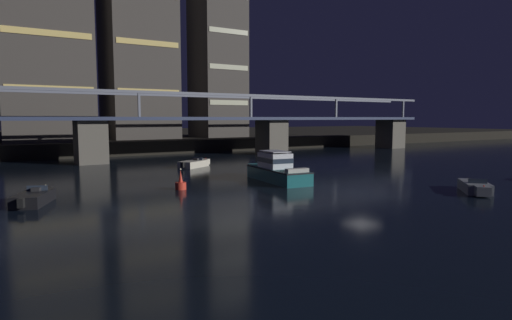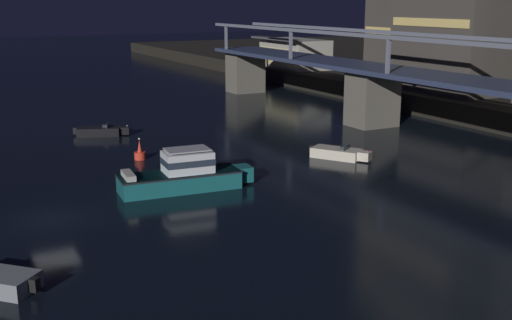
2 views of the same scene
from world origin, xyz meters
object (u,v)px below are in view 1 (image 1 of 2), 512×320
object	(u,v)px
tower_central	(137,24)
speedboat_mid_left	(475,187)
speedboat_near_center	(195,164)
channel_buoy	(181,184)
tower_west_tall	(42,13)
cabin_cruiser_near_left	(276,170)
speedboat_mid_center	(34,198)
tower_east_tall	(217,52)
river_bridge	(191,129)

from	to	relation	value
tower_central	speedboat_mid_left	world-z (taller)	tower_central
speedboat_near_center	channel_buoy	size ratio (longest dim) A/B	2.73
tower_west_tall	cabin_cruiser_near_left	distance (m)	49.37
cabin_cruiser_near_left	speedboat_mid_center	world-z (taller)	cabin_cruiser_near_left
tower_east_tall	speedboat_mid_center	xyz separation A→B (m)	(-35.29, -43.57, -18.23)
tower_west_tall	tower_central	size ratio (longest dim) A/B	0.98
tower_west_tall	speedboat_mid_left	xyz separation A→B (m)	(25.33, -55.33, -21.50)
tower_west_tall	speedboat_mid_left	size ratio (longest dim) A/B	9.00
speedboat_mid_left	channel_buoy	xyz separation A→B (m)	(-19.46, 13.28, 0.06)
tower_central	speedboat_near_center	xyz separation A→B (m)	(-2.11, -30.15, -22.00)
cabin_cruiser_near_left	tower_west_tall	bearing A→B (deg)	110.01
speedboat_mid_center	tower_central	bearing A→B (deg)	65.81
tower_west_tall	cabin_cruiser_near_left	size ratio (longest dim) A/B	4.28
channel_buoy	tower_east_tall	bearing A→B (deg)	60.39
tower_east_tall	tower_central	bearing A→B (deg)	175.73
river_bridge	speedboat_mid_left	bearing A→B (deg)	-78.26
speedboat_mid_left	tower_central	bearing A→B (deg)	99.92
tower_central	cabin_cruiser_near_left	xyz separation A→B (m)	(0.06, -44.40, -21.37)
tower_central	cabin_cruiser_near_left	distance (m)	49.27
channel_buoy	tower_central	bearing A→B (deg)	78.08
speedboat_mid_center	speedboat_mid_left	bearing A→B (deg)	-23.29
tower_central	channel_buoy	size ratio (longest dim) A/B	23.15
tower_east_tall	speedboat_mid_left	bearing A→B (deg)	-95.18
river_bridge	speedboat_near_center	distance (m)	12.32
tower_east_tall	speedboat_mid_center	distance (m)	58.96
river_bridge	channel_buoy	distance (m)	27.94
river_bridge	speedboat_near_center	xyz separation A→B (m)	(-4.20, -10.93, -3.83)
river_bridge	speedboat_mid_left	size ratio (longest dim) A/B	20.32
tower_east_tall	speedboat_mid_center	world-z (taller)	tower_east_tall
speedboat_near_center	cabin_cruiser_near_left	bearing A→B (deg)	-81.31
river_bridge	speedboat_mid_center	xyz separation A→B (m)	(-22.17, -25.49, -3.83)
river_bridge	channel_buoy	size ratio (longest dim) A/B	50.97
tower_west_tall	speedboat_mid_center	distance (m)	47.74
tower_central	tower_east_tall	xyz separation A→B (m)	(15.21, -1.14, -3.77)
speedboat_mid_left	speedboat_mid_center	world-z (taller)	same
tower_east_tall	channel_buoy	distance (m)	52.98
tower_west_tall	speedboat_near_center	distance (m)	37.51
tower_east_tall	speedboat_mid_center	bearing A→B (deg)	-129.01
river_bridge	speedboat_near_center	world-z (taller)	river_bridge
tower_central	speedboat_near_center	size ratio (longest dim) A/B	8.47
tower_west_tall	speedboat_mid_center	xyz separation A→B (m)	(-4.84, -42.35, -21.50)
tower_central	speedboat_mid_left	xyz separation A→B (m)	(10.09, -57.69, -22.00)
tower_east_tall	speedboat_near_center	xyz separation A→B (m)	(-17.33, -29.01, -18.23)
cabin_cruiser_near_left	tower_east_tall	bearing A→B (deg)	70.70
tower_east_tall	speedboat_mid_left	size ratio (longest dim) A/B	7.52
speedboat_near_center	speedboat_mid_center	xyz separation A→B (m)	(-17.97, -14.55, 0.00)
speedboat_near_center	channel_buoy	bearing A→B (deg)	-117.00
speedboat_near_center	speedboat_mid_center	distance (m)	23.12
tower_central	channel_buoy	bearing A→B (deg)	-101.92
speedboat_mid_center	channel_buoy	distance (m)	10.71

